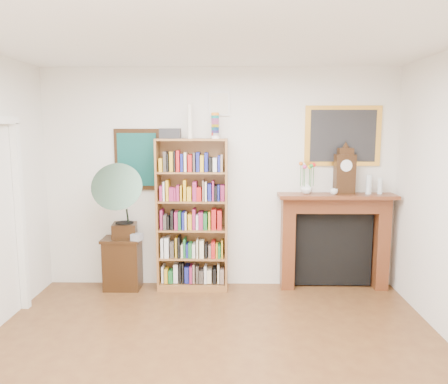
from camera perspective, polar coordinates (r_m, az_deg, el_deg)
name	(u,v)px	position (r m, az deg, el deg)	size (l,w,h in m)	color
room	(209,220)	(3.14, -1.95, -3.63)	(4.51, 5.01, 2.81)	#522E19
teal_poster	(137,160)	(5.69, -11.26, 4.18)	(0.58, 0.04, 0.78)	black
small_picture	(219,104)	(5.55, -0.61, 11.47)	(0.26, 0.04, 0.30)	white
gilt_painting	(343,136)	(5.71, 15.25, 7.08)	(0.95, 0.04, 0.75)	gold
bookshelf	(192,206)	(5.50, -4.15, -1.88)	(0.89, 0.32, 2.21)	brown
side_cabinet	(123,263)	(5.81, -13.09, -9.06)	(0.49, 0.35, 0.66)	black
fireplace	(334,232)	(5.76, 14.22, -5.12)	(1.46, 0.35, 1.23)	#522913
gramophone	(120,197)	(5.49, -13.40, -0.62)	(0.67, 0.80, 0.97)	black
cd_stack	(137,237)	(5.56, -11.31, -5.79)	(0.12, 0.12, 0.08)	#B2B3BF
mantel_clock	(345,172)	(5.63, 15.48, 2.56)	(0.26, 0.16, 0.57)	black
flower_vase	(307,188)	(5.55, 10.75, 0.52)	(0.14, 0.14, 0.15)	silver
teacup	(334,192)	(5.56, 14.15, 0.06)	(0.10, 0.10, 0.08)	silver
bottle_left	(369,184)	(5.73, 18.38, 0.95)	(0.07, 0.07, 0.24)	silver
bottle_right	(380,186)	(5.77, 19.72, 0.74)	(0.06, 0.06, 0.20)	silver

